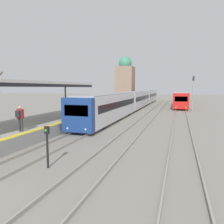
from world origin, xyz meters
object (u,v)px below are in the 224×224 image
person_on_platform (20,116)px  signal_mast_far (193,89)px  train_near (136,99)px  train_far (181,97)px  signal_post_near (47,142)px

person_on_platform → signal_mast_far: signal_mast_far is taller
train_near → train_far: bearing=59.8°
person_on_platform → signal_mast_far: bearing=65.9°
train_near → signal_mast_far: size_ratio=8.68×
signal_post_near → train_far: bearing=82.2°
person_on_platform → train_near: train_near is taller
train_far → signal_mast_far: 14.68m
train_far → signal_mast_far: signal_mast_far is taller
signal_post_near → signal_mast_far: size_ratio=0.35×
person_on_platform → signal_mast_far: size_ratio=0.30×
person_on_platform → signal_post_near: (3.99, -3.00, -0.67)m
train_far → signal_post_near: size_ratio=16.04×
signal_mast_far → person_on_platform: bearing=-114.1°
person_on_platform → signal_post_near: 5.03m
train_far → person_on_platform: bearing=-103.8°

